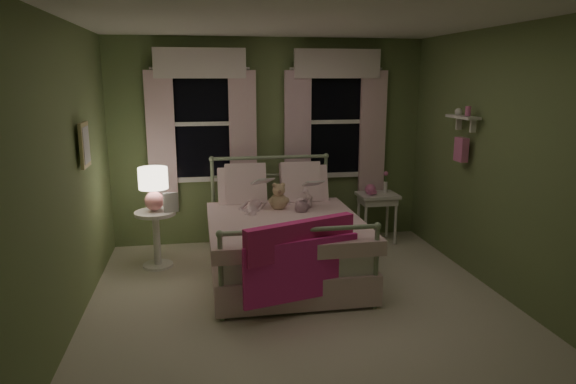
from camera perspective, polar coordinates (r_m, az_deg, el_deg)
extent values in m
plane|color=beige|center=(4.97, 1.50, -12.55)|extent=(4.20, 4.20, 0.00)
plane|color=white|center=(4.53, 1.70, 18.77)|extent=(4.20, 4.20, 0.00)
plane|color=#6A7F4C|center=(6.62, -2.05, 5.56)|extent=(4.00, 0.00, 4.00)
plane|color=#6A7F4C|center=(2.61, 10.86, -5.86)|extent=(4.00, 0.00, 4.00)
plane|color=#6A7F4C|center=(4.62, -23.54, 1.39)|extent=(0.00, 4.20, 4.20)
plane|color=#6A7F4C|center=(5.34, 23.15, 2.83)|extent=(0.00, 4.20, 4.20)
cube|color=white|center=(5.56, -0.57, -5.13)|extent=(1.44, 1.94, 0.26)
cube|color=white|center=(5.64, -0.57, -7.45)|extent=(1.54, 2.02, 0.30)
cube|color=white|center=(5.36, -0.31, -3.78)|extent=(1.58, 1.75, 0.14)
cylinder|color=#9EB793|center=(5.53, -7.69, -6.64)|extent=(0.04, 1.90, 0.04)
cylinder|color=#9EB793|center=(5.74, 6.28, -5.87)|extent=(0.04, 1.90, 0.04)
cylinder|color=#9EB793|center=(6.38, -8.31, -1.46)|extent=(0.04, 0.04, 1.15)
cylinder|color=#9EB793|center=(6.57, 4.16, -0.95)|extent=(0.04, 0.04, 1.15)
sphere|color=#9EB793|center=(6.27, -8.48, 3.65)|extent=(0.07, 0.07, 0.07)
sphere|color=#9EB793|center=(6.46, 4.24, 4.02)|extent=(0.07, 0.07, 0.07)
cylinder|color=#9EB793|center=(6.33, -2.02, 3.86)|extent=(1.42, 0.04, 0.04)
cylinder|color=#9EB793|center=(6.36, -2.01, 1.90)|extent=(1.38, 0.03, 0.03)
cylinder|color=#9EB793|center=(4.59, -7.45, -9.44)|extent=(0.04, 0.04, 0.80)
cylinder|color=#9EB793|center=(4.85, 9.74, -8.29)|extent=(0.04, 0.04, 0.80)
sphere|color=#9EB793|center=(4.45, -7.60, -4.67)|extent=(0.07, 0.07, 0.07)
sphere|color=#9EB793|center=(4.72, 9.92, -3.75)|extent=(0.07, 0.07, 0.07)
cylinder|color=#9EB793|center=(4.53, 1.42, -4.25)|extent=(1.42, 0.04, 0.04)
cube|color=white|center=(6.09, -5.19, 0.11)|extent=(0.55, 0.32, 0.57)
cube|color=white|center=(6.19, 1.84, 0.37)|extent=(0.55, 0.32, 0.57)
cube|color=white|center=(6.07, -4.73, 0.86)|extent=(0.48, 0.30, 0.51)
cube|color=white|center=(6.17, 1.39, 1.08)|extent=(0.48, 0.30, 0.51)
cube|color=#DF2B7E|center=(4.56, 1.42, -5.21)|extent=(1.06, 0.50, 0.32)
cube|color=#FC31A4|center=(4.58, 1.57, -8.69)|extent=(1.08, 0.31, 0.55)
imported|color=#F7D1DD|center=(5.81, -4.03, 1.35)|extent=(0.33, 0.24, 0.82)
imported|color=#F7D1DD|center=(5.90, 1.39, 1.28)|extent=(0.43, 0.36, 0.77)
imported|color=beige|center=(5.57, -3.76, 0.67)|extent=(0.22, 0.16, 0.26)
imported|color=beige|center=(5.67, 1.88, 0.46)|extent=(0.20, 0.12, 0.26)
sphere|color=tan|center=(5.75, -1.07, -1.09)|extent=(0.20, 0.20, 0.20)
sphere|color=tan|center=(5.70, -1.04, 0.23)|extent=(0.14, 0.14, 0.14)
sphere|color=tan|center=(5.68, -1.49, 0.75)|extent=(0.05, 0.05, 0.05)
sphere|color=tan|center=(5.70, -0.60, 0.78)|extent=(0.05, 0.05, 0.05)
sphere|color=tan|center=(5.71, -1.81, -1.00)|extent=(0.08, 0.08, 0.08)
sphere|color=tan|center=(5.73, -0.23, -0.94)|extent=(0.08, 0.08, 0.08)
sphere|color=#8C6B51|center=(5.65, -0.95, 0.06)|extent=(0.05, 0.05, 0.05)
cylinder|color=white|center=(5.93, -14.55, -2.29)|extent=(0.46, 0.46, 0.04)
cylinder|color=white|center=(6.01, -14.39, -5.14)|extent=(0.08, 0.08, 0.60)
cylinder|color=white|center=(6.11, -14.23, -7.87)|extent=(0.34, 0.34, 0.03)
sphere|color=pink|center=(5.89, -14.63, -0.97)|extent=(0.21, 0.21, 0.21)
cylinder|color=pink|center=(5.87, -14.69, 0.17)|extent=(0.03, 0.03, 0.13)
cylinder|color=#FFEAC6|center=(5.84, -14.77, 1.51)|extent=(0.32, 0.32, 0.24)
imported|color=beige|center=(5.84, -13.65, -2.18)|extent=(0.18, 0.23, 0.02)
cube|color=white|center=(6.70, 9.93, -0.35)|extent=(0.50, 0.40, 0.04)
cube|color=white|center=(6.72, 9.90, -0.93)|extent=(0.44, 0.34, 0.08)
cylinder|color=white|center=(6.58, 8.62, -3.43)|extent=(0.04, 0.04, 0.60)
cylinder|color=white|center=(6.72, 11.86, -3.23)|extent=(0.04, 0.04, 0.60)
cylinder|color=white|center=(6.85, 7.83, -2.75)|extent=(0.04, 0.04, 0.60)
cylinder|color=white|center=(6.98, 10.96, -2.57)|extent=(0.04, 0.04, 0.60)
sphere|color=pink|center=(6.65, 9.14, 0.29)|extent=(0.14, 0.14, 0.14)
cube|color=pink|center=(6.57, 9.39, -0.05)|extent=(0.11, 0.07, 0.04)
cylinder|color=white|center=(6.77, 10.77, 0.53)|extent=(0.05, 0.05, 0.14)
cylinder|color=#4C7F3F|center=(6.75, 10.81, 1.44)|extent=(0.01, 0.01, 0.12)
sphere|color=pink|center=(6.74, 10.83, 2.02)|extent=(0.06, 0.06, 0.06)
cube|color=black|center=(6.52, -9.53, 7.50)|extent=(0.76, 0.02, 1.35)
cube|color=white|center=(6.47, -9.76, 13.66)|extent=(0.84, 0.05, 0.06)
cube|color=white|center=(6.60, -9.31, 1.42)|extent=(0.84, 0.05, 0.06)
cube|color=white|center=(6.51, -13.08, 7.34)|extent=(0.06, 0.05, 1.40)
cube|color=white|center=(6.51, -5.98, 7.60)|extent=(0.06, 0.05, 1.40)
cube|color=white|center=(6.50, -9.53, 7.48)|extent=(0.76, 0.04, 0.05)
cube|color=silver|center=(6.49, -13.90, 5.50)|extent=(0.34, 0.06, 1.70)
cube|color=white|center=(6.50, -5.03, 5.83)|extent=(0.34, 0.06, 1.70)
cube|color=white|center=(6.41, -9.77, 13.94)|extent=(1.10, 0.08, 0.36)
cylinder|color=white|center=(6.45, -9.75, 13.40)|extent=(1.20, 0.03, 0.03)
cube|color=black|center=(6.75, 5.19, 7.79)|extent=(0.76, 0.02, 1.35)
cube|color=white|center=(6.71, 5.35, 13.74)|extent=(0.84, 0.05, 0.06)
cube|color=white|center=(6.83, 5.11, 1.91)|extent=(0.84, 0.05, 0.06)
cube|color=white|center=(6.64, 1.86, 7.75)|extent=(0.06, 0.05, 1.40)
cube|color=white|center=(6.85, 8.49, 7.77)|extent=(0.06, 0.05, 1.40)
cube|color=white|center=(6.73, 5.23, 7.78)|extent=(0.76, 0.04, 0.05)
cube|color=silver|center=(6.59, 1.08, 5.98)|extent=(0.34, 0.06, 1.70)
cube|color=white|center=(6.85, 9.36, 6.07)|extent=(0.34, 0.06, 1.70)
cube|color=white|center=(6.65, 5.51, 14.01)|extent=(1.10, 0.08, 0.36)
cylinder|color=white|center=(6.68, 5.41, 13.49)|extent=(1.20, 0.03, 0.03)
cube|color=white|center=(5.84, 18.85, 7.89)|extent=(0.15, 0.50, 0.03)
cube|color=white|center=(5.73, 19.86, 6.94)|extent=(0.06, 0.03, 0.14)
cube|color=white|center=(5.99, 18.45, 7.26)|extent=(0.06, 0.03, 0.14)
cylinder|color=pink|center=(5.74, 19.38, 8.49)|extent=(0.06, 0.06, 0.10)
sphere|color=white|center=(5.92, 18.42, 8.46)|extent=(0.08, 0.08, 0.08)
cube|color=pink|center=(5.88, 18.69, 4.49)|extent=(0.08, 0.18, 0.26)
cube|color=beige|center=(5.15, -21.68, 4.88)|extent=(0.03, 0.32, 0.42)
cube|color=silver|center=(5.15, -21.52, 4.89)|extent=(0.01, 0.25, 0.34)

